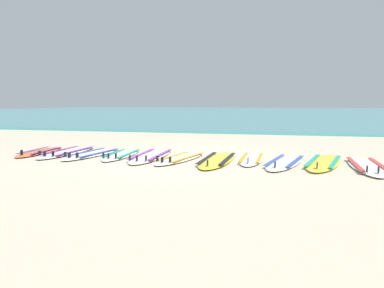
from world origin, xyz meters
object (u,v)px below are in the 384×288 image
object	(u,v)px
surfboard_0	(40,152)
surfboard_9	(324,162)
surfboard_4	(151,156)
surfboard_8	(285,162)
surfboard_3	(122,155)
surfboard_5	(181,158)
surfboard_1	(68,152)
surfboard_7	(251,159)
surfboard_2	(93,154)
surfboard_10	(367,166)
surfboard_6	(217,160)

from	to	relation	value
surfboard_0	surfboard_9	bearing A→B (deg)	-0.97
surfboard_4	surfboard_8	world-z (taller)	same
surfboard_3	surfboard_5	world-z (taller)	same
surfboard_1	surfboard_3	xyz separation A→B (m)	(1.51, -0.13, 0.00)
surfboard_3	surfboard_8	world-z (taller)	same
surfboard_7	surfboard_9	distance (m)	1.49
surfboard_0	surfboard_5	world-z (taller)	same
surfboard_2	surfboard_10	world-z (taller)	same
surfboard_0	surfboard_1	distance (m)	0.71
surfboard_7	surfboard_10	distance (m)	2.29
surfboard_0	surfboard_6	bearing A→B (deg)	-3.38
surfboard_6	surfboard_8	world-z (taller)	same
surfboard_6	surfboard_7	size ratio (longest dim) A/B	1.29
surfboard_1	surfboard_3	size ratio (longest dim) A/B	1.18
surfboard_2	surfboard_8	distance (m)	4.50
surfboard_10	surfboard_4	bearing A→B (deg)	175.69
surfboard_1	surfboard_8	bearing A→B (deg)	-4.11
surfboard_5	surfboard_7	size ratio (longest dim) A/B	1.14
surfboard_0	surfboard_1	size ratio (longest dim) A/B	0.81
surfboard_1	surfboard_5	size ratio (longest dim) A/B	1.13
surfboard_3	surfboard_4	world-z (taller)	same
surfboard_0	surfboard_6	world-z (taller)	same
surfboard_0	surfboard_7	distance (m)	5.25
surfboard_2	surfboard_4	size ratio (longest dim) A/B	0.90
surfboard_0	surfboard_8	bearing A→B (deg)	-2.45
surfboard_1	surfboard_4	distance (m)	2.25
surfboard_8	surfboard_5	bearing A→B (deg)	179.17
surfboard_1	surfboard_4	world-z (taller)	same
surfboard_3	surfboard_9	world-z (taller)	same
surfboard_10	surfboard_0	bearing A→B (deg)	177.32
surfboard_5	surfboard_8	xyz separation A→B (m)	(2.25, -0.03, -0.00)
surfboard_1	surfboard_0	bearing A→B (deg)	-169.97
surfboard_7	surfboard_8	size ratio (longest dim) A/B	0.81
surfboard_6	surfboard_3	bearing A→B (deg)	173.61
surfboard_5	surfboard_3	bearing A→B (deg)	171.84
surfboard_2	surfboard_3	xyz separation A→B (m)	(0.74, 0.02, 0.00)
surfboard_3	surfboard_9	bearing A→B (deg)	-1.36
surfboard_5	surfboard_9	xyz separation A→B (m)	(3.02, 0.11, -0.00)
surfboard_1	surfboard_7	world-z (taller)	same
surfboard_7	surfboard_9	xyz separation A→B (m)	(1.49, -0.11, -0.00)
surfboard_10	surfboard_9	bearing A→B (deg)	163.08
surfboard_8	surfboard_10	bearing A→B (deg)	-3.58
surfboard_2	surfboard_4	bearing A→B (deg)	0.87
surfboard_6	surfboard_9	size ratio (longest dim) A/B	0.99
surfboard_2	surfboard_7	bearing A→B (deg)	0.46
surfboard_3	surfboard_6	distance (m)	2.35
surfboard_0	surfboard_4	bearing A→B (deg)	-0.15
surfboard_4	surfboard_6	xyz separation A→B (m)	(1.59, -0.26, -0.00)
surfboard_3	surfboard_4	distance (m)	0.74
surfboard_0	surfboard_4	size ratio (longest dim) A/B	0.78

